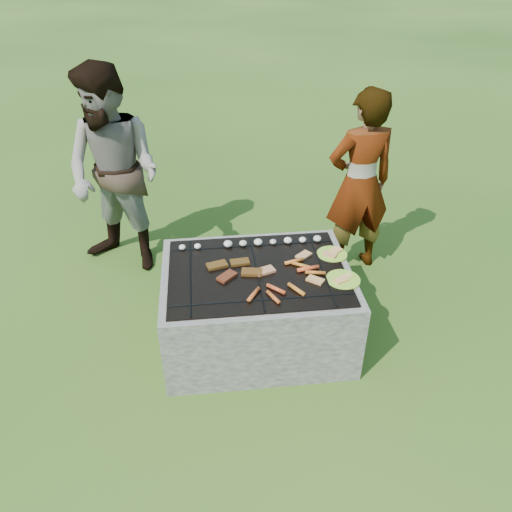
{
  "coord_description": "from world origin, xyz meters",
  "views": [
    {
      "loc": [
        -0.32,
        -2.76,
        2.58
      ],
      "look_at": [
        0.0,
        0.05,
        0.7
      ],
      "focal_mm": 35.0,
      "sensor_mm": 36.0,
      "label": 1
    }
  ],
  "objects_px": {
    "plate_near": "(343,280)",
    "bystander": "(115,174)",
    "fire_pit": "(257,308)",
    "cook": "(360,184)",
    "plate_far": "(332,254)"
  },
  "relations": [
    {
      "from": "cook",
      "to": "bystander",
      "type": "xyz_separation_m",
      "value": [
        -2.0,
        0.24,
        0.08
      ]
    },
    {
      "from": "plate_near",
      "to": "bystander",
      "type": "distance_m",
      "value": 2.07
    },
    {
      "from": "plate_far",
      "to": "plate_near",
      "type": "xyz_separation_m",
      "value": [
        -0.0,
        -0.31,
        -0.0
      ]
    },
    {
      "from": "plate_near",
      "to": "cook",
      "type": "xyz_separation_m",
      "value": [
        0.4,
        1.04,
        0.19
      ]
    },
    {
      "from": "plate_far",
      "to": "plate_near",
      "type": "bearing_deg",
      "value": -90.31
    },
    {
      "from": "plate_near",
      "to": "fire_pit",
      "type": "bearing_deg",
      "value": 163.71
    },
    {
      "from": "fire_pit",
      "to": "bystander",
      "type": "xyz_separation_m",
      "value": [
        -1.04,
        1.12,
        0.59
      ]
    },
    {
      "from": "cook",
      "to": "plate_far",
      "type": "bearing_deg",
      "value": 52.73
    },
    {
      "from": "cook",
      "to": "fire_pit",
      "type": "bearing_deg",
      "value": 33.69
    },
    {
      "from": "plate_far",
      "to": "bystander",
      "type": "xyz_separation_m",
      "value": [
        -1.61,
        0.97,
        0.27
      ]
    },
    {
      "from": "fire_pit",
      "to": "cook",
      "type": "xyz_separation_m",
      "value": [
        0.96,
        0.88,
        0.51
      ]
    },
    {
      "from": "fire_pit",
      "to": "plate_near",
      "type": "height_order",
      "value": "plate_near"
    },
    {
      "from": "fire_pit",
      "to": "plate_far",
      "type": "height_order",
      "value": "plate_far"
    },
    {
      "from": "plate_near",
      "to": "bystander",
      "type": "height_order",
      "value": "bystander"
    },
    {
      "from": "fire_pit",
      "to": "plate_far",
      "type": "distance_m",
      "value": 0.67
    }
  ]
}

